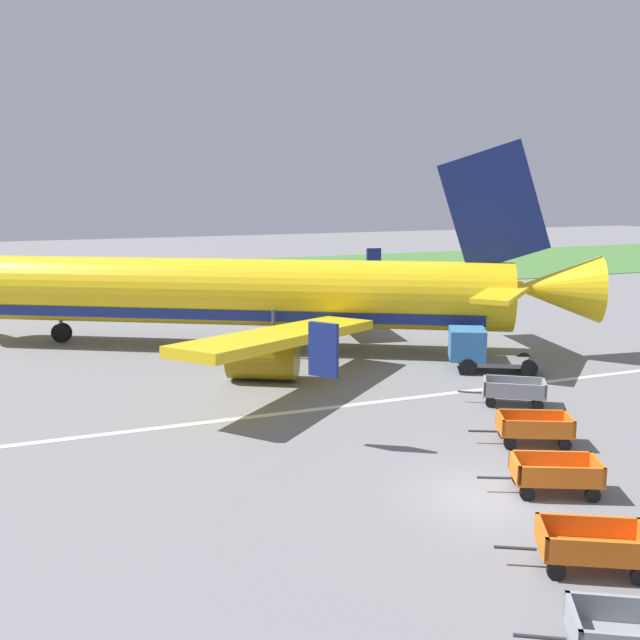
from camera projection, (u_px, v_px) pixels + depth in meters
ground_plane at (486, 497)px, 21.39m from camera, size 220.00×220.00×0.00m
grass_strip at (166, 277)px, 71.62m from camera, size 220.00×28.00×0.06m
apron_stripe at (352, 405)px, 30.30m from camera, size 120.00×0.36×0.01m
airplane at (255, 294)px, 40.40m from camera, size 34.55×28.68×11.34m
baggage_cart_nearest at (637, 638)px, 13.79m from camera, size 3.45×2.45×1.07m
baggage_cart_second_in_row at (592, 546)px, 17.28m from camera, size 3.48×2.42×1.07m
baggage_cart_third_in_row at (555, 474)px, 21.59m from camera, size 3.53×2.32×1.07m
baggage_cart_fourth_in_row at (534, 428)px, 25.66m from camera, size 3.53×2.33×1.07m
baggage_cart_far_end at (514, 391)px, 30.25m from camera, size 3.38×2.56×1.07m
service_truck_beside_carts at (477, 349)px, 35.67m from camera, size 4.76×3.71×2.10m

